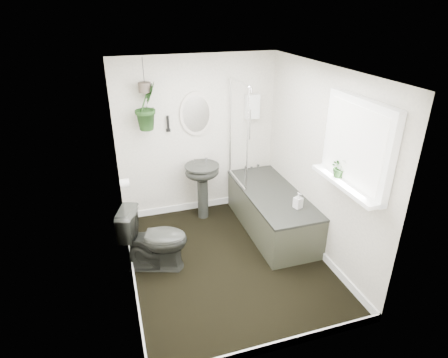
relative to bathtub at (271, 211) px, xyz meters
name	(u,v)px	position (x,y,z in m)	size (l,w,h in m)	color
floor	(228,261)	(-0.80, -0.50, -0.30)	(2.30, 2.80, 0.02)	black
ceiling	(229,69)	(-0.80, -0.50, 2.02)	(2.30, 2.80, 0.02)	white
wall_back	(198,137)	(-0.80, 0.91, 0.86)	(2.30, 0.02, 2.30)	silver
wall_front	(284,248)	(-0.80, -1.91, 0.86)	(2.30, 0.02, 2.30)	silver
wall_left	(121,191)	(-1.96, -0.50, 0.86)	(0.02, 2.80, 2.30)	silver
wall_right	(320,164)	(0.36, -0.50, 0.86)	(0.02, 2.80, 2.30)	silver
skirting	(228,257)	(-0.80, -0.50, -0.24)	(2.30, 2.80, 0.10)	white
bathtub	(271,211)	(0.00, 0.00, 0.00)	(0.72, 1.72, 0.58)	black
bath_screen	(238,134)	(-0.33, 0.49, 0.99)	(0.04, 0.72, 1.40)	silver
shower_box	(252,106)	(0.00, 0.84, 1.26)	(0.20, 0.10, 0.35)	white
oval_mirror	(196,114)	(-0.82, 0.87, 1.21)	(0.46, 0.03, 0.62)	beige
wall_sconce	(168,124)	(-1.22, 0.86, 1.11)	(0.04, 0.04, 0.22)	black
toilet_roll_holder	(125,183)	(-1.90, 0.20, 0.61)	(0.11, 0.11, 0.11)	white
window_recess	(357,144)	(0.29, -1.20, 1.36)	(0.08, 1.00, 0.90)	white
window_sill	(345,184)	(0.22, -1.20, 0.94)	(0.18, 1.00, 0.04)	white
window_blinds	(353,145)	(0.24, -1.20, 1.36)	(0.01, 0.86, 0.76)	white
toilet	(155,239)	(-1.65, -0.33, 0.10)	(0.43, 0.76, 0.78)	black
pedestal_sink	(203,191)	(-0.82, 0.62, 0.13)	(0.49, 0.42, 0.84)	black
sill_plant	(340,167)	(0.24, -1.06, 1.07)	(0.19, 0.17, 0.21)	black
hanging_plant	(146,106)	(-1.50, 0.75, 1.40)	(0.33, 0.27, 0.61)	black
soap_bottle	(298,200)	(0.12, -0.47, 0.39)	(0.09, 0.09, 0.20)	#2D2224
hanging_pot	(145,87)	(-1.50, 0.75, 1.64)	(0.16, 0.16, 0.12)	#473C33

